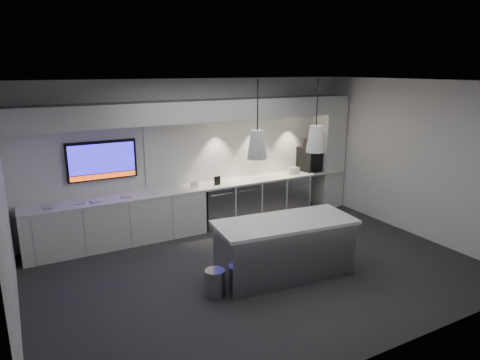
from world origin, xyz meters
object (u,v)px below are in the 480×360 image
bin (215,283)px  coffee_machine (309,158)px  island (284,248)px  wall_tv (102,160)px

bin → coffee_machine: 4.59m
island → coffee_machine: 3.59m
bin → wall_tv: bearing=107.6°
island → bin: 1.26m
bin → coffee_machine: bearing=35.7°
wall_tv → island: size_ratio=0.55×
island → coffee_machine: coffee_machine is taller
wall_tv → coffee_machine: 4.57m
wall_tv → bin: bearing=-72.4°
island → coffee_machine: (2.41, 2.56, 0.74)m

